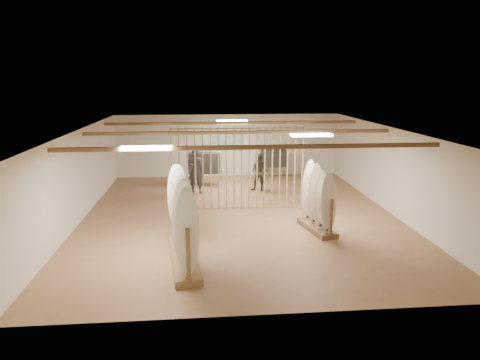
{
  "coord_description": "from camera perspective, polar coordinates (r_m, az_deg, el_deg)",
  "views": [
    {
      "loc": [
        -1.19,
        -13.18,
        4.32
      ],
      "look_at": [
        0.0,
        0.0,
        1.2
      ],
      "focal_mm": 32.0,
      "sensor_mm": 36.0,
      "label": 1
    }
  ],
  "objects": [
    {
      "name": "rack_right",
      "position": [
        12.64,
        10.31,
        -3.84
      ],
      "size": [
        0.86,
        1.73,
        1.92
      ],
      "rotation": [
        0.0,
        0.0,
        0.21
      ],
      "color": "brown",
      "rests_on": "floor"
    },
    {
      "name": "rack_left",
      "position": [
        10.55,
        -7.7,
        -6.63
      ],
      "size": [
        0.98,
        3.17,
        2.18
      ],
      "rotation": [
        0.0,
        0.0,
        0.12
      ],
      "color": "brown",
      "rests_on": "floor"
    },
    {
      "name": "shopper_a",
      "position": [
        16.57,
        -5.91,
        1.64
      ],
      "size": [
        0.85,
        0.69,
        2.0
      ],
      "primitive_type": "imported",
      "rotation": [
        0.0,
        0.0,
        2.83
      ],
      "color": "#2B2C34",
      "rests_on": "floor"
    },
    {
      "name": "bamboo_partition",
      "position": [
        14.33,
        -0.29,
        1.51
      ],
      "size": [
        4.45,
        0.05,
        2.78
      ],
      "color": "tan",
      "rests_on": "ground"
    },
    {
      "name": "light_panels",
      "position": [
        13.33,
        0.0,
        6.46
      ],
      "size": [
        1.2,
        0.35,
        0.06
      ],
      "primitive_type": "cube",
      "color": "white",
      "rests_on": "ground"
    },
    {
      "name": "clothing_rack_b",
      "position": [
        19.16,
        4.46,
        2.88
      ],
      "size": [
        1.26,
        0.43,
        1.35
      ],
      "rotation": [
        0.0,
        0.0,
        0.1
      ],
      "color": "silver",
      "rests_on": "floor"
    },
    {
      "name": "wall_front",
      "position": [
        7.84,
        3.98,
        -8.63
      ],
      "size": [
        12.0,
        0.0,
        12.0
      ],
      "primitive_type": "plane",
      "rotation": [
        -1.57,
        0.0,
        0.0
      ],
      "color": "white",
      "rests_on": "ground"
    },
    {
      "name": "wall_left",
      "position": [
        14.03,
        -20.8,
        0.38
      ],
      "size": [
        0.0,
        12.0,
        12.0
      ],
      "primitive_type": "plane",
      "rotation": [
        1.57,
        0.0,
        1.57
      ],
      "color": "white",
      "rests_on": "ground"
    },
    {
      "name": "clothing_rack_a",
      "position": [
        17.59,
        -4.78,
        2.24
      ],
      "size": [
        1.39,
        0.44,
        1.49
      ],
      "rotation": [
        0.0,
        0.0,
        -0.07
      ],
      "color": "silver",
      "rests_on": "floor"
    },
    {
      "name": "floor",
      "position": [
        13.92,
        0.0,
        -4.81
      ],
      "size": [
        12.0,
        12.0,
        0.0
      ],
      "primitive_type": "plane",
      "color": "#9B6E4B",
      "rests_on": "ground"
    },
    {
      "name": "ceiling_slats",
      "position": [
        13.33,
        0.0,
        6.37
      ],
      "size": [
        9.5,
        6.12,
        0.1
      ],
      "primitive_type": "cube",
      "color": "brown",
      "rests_on": "ground"
    },
    {
      "name": "poster",
      "position": [
        19.39,
        -1.59,
        5.19
      ],
      "size": [
        1.4,
        0.03,
        0.9
      ],
      "primitive_type": "cube",
      "color": "#3898C6",
      "rests_on": "ground"
    },
    {
      "name": "wall_right",
      "position": [
        14.85,
        19.6,
        1.15
      ],
      "size": [
        0.0,
        12.0,
        12.0
      ],
      "primitive_type": "plane",
      "rotation": [
        1.57,
        0.0,
        -1.57
      ],
      "color": "white",
      "rests_on": "ground"
    },
    {
      "name": "wall_back",
      "position": [
        19.44,
        -1.59,
        4.62
      ],
      "size": [
        12.0,
        0.0,
        12.0
      ],
      "primitive_type": "plane",
      "rotation": [
        1.57,
        0.0,
        0.0
      ],
      "color": "white",
      "rests_on": "ground"
    },
    {
      "name": "shopper_b",
      "position": [
        16.78,
        2.65,
        1.36
      ],
      "size": [
        1.01,
        0.9,
        1.72
      ],
      "primitive_type": "imported",
      "rotation": [
        0.0,
        0.0,
        -0.36
      ],
      "color": "#3A382D",
      "rests_on": "floor"
    },
    {
      "name": "ceiling",
      "position": [
        13.32,
        0.0,
        6.71
      ],
      "size": [
        12.0,
        12.0,
        0.0
      ],
      "primitive_type": "plane",
      "rotation": [
        3.14,
        0.0,
        0.0
      ],
      "color": "gray",
      "rests_on": "ground"
    }
  ]
}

